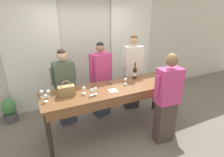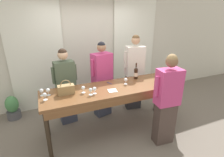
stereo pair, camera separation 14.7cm
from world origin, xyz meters
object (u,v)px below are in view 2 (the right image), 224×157
Objects in this scene: wine_glass_front_left at (91,90)px; wine_glass_center_left at (48,91)px; wine_glass_front_right at (126,80)px; potted_plant at (13,108)px; handbag at (66,89)px; guest_pink_top at (102,80)px; guest_cream_sweater at (134,73)px; tasting_bar at (114,92)px; guest_olive_jacket at (66,87)px; wine_glass_center_mid at (45,95)px; host_pouring at (167,101)px; wine_glass_front_mid at (41,91)px; wine_glass_center_right at (83,88)px; wine_bottle at (136,73)px; wine_glass_back_left at (95,89)px.

wine_glass_front_left is 0.72m from wine_glass_center_left.
potted_plant is at bearing 151.47° from wine_glass_front_right.
handbag is 1.06m from guest_pink_top.
potted_plant is (-1.07, 1.20, -0.78)m from handbag.
tasting_bar is at bearing -140.31° from guest_cream_sweater.
guest_olive_jacket is at bearing 151.08° from wine_glass_front_right.
wine_glass_center_left and wine_glass_center_mid have the same top height.
host_pouring reaches higher than wine_glass_front_right.
wine_glass_center_right is at bearing -13.11° from wine_glass_front_mid.
wine_glass_center_mid is 0.64m from wine_glass_center_right.
guest_pink_top is (1.22, 0.69, -0.18)m from wine_glass_center_mid.
handbag is (-0.87, 0.08, 0.18)m from tasting_bar.
guest_cream_sweater is at bearing 15.05° from wine_glass_center_left.
wine_glass_front_right is 0.08× the size of host_pouring.
guest_olive_jacket is 1.42m from potted_plant.
wine_glass_front_mid is 0.19m from wine_glass_center_mid.
guest_olive_jacket is 2.95× the size of potted_plant.
guest_pink_top is (-0.62, 0.41, -0.21)m from wine_bottle.
wine_bottle reaches higher than wine_glass_center_right.
wine_glass_front_mid is (-0.77, 0.29, 0.00)m from wine_glass_front_left.
guest_olive_jacket reaches higher than potted_plant.
guest_pink_top reaches higher than wine_glass_center_mid.
guest_pink_top is (0.80, 0.00, 0.02)m from guest_olive_jacket.
guest_cream_sweater is at bearing -0.00° from guest_pink_top.
potted_plant is (-0.78, 1.14, -0.78)m from wine_glass_center_left.
wine_glass_back_left is at bearing -22.12° from handbag.
wine_glass_center_left is (-0.67, 0.27, 0.00)m from wine_glass_front_left.
guest_cream_sweater reaches higher than guest_pink_top.
wine_bottle is 2.73× the size of wine_glass_front_mid.
wine_glass_center_mid is at bearing -110.40° from wine_glass_center_left.
guest_pink_top reaches higher than wine_glass_back_left.
wine_glass_front_mid is 1.37m from guest_pink_top.
wine_glass_center_left is at bearing -55.68° from potted_plant.
wine_glass_front_left is 0.74m from wine_glass_center_mid.
wine_glass_center_right is (0.68, -0.16, -0.00)m from wine_glass_front_mid.
wine_glass_front_right is 1.00× the size of wine_glass_center_right.
wine_glass_back_left reaches higher than potted_plant.
wine_glass_center_mid is at bearing -179.21° from tasting_bar.
host_pouring is (1.30, -0.66, -0.19)m from wine_glass_center_right.
host_pouring is (1.98, -0.82, -0.19)m from wine_glass_front_mid.
guest_olive_jacket is 0.90× the size of guest_cream_sweater.
wine_glass_front_left and wine_glass_front_mid have the same top height.
tasting_bar is 1.18m from wine_glass_center_left.
wine_glass_center_right is 0.08× the size of guest_olive_jacket.
host_pouring is at bearing -36.08° from potted_plant.
host_pouring is (1.94, -0.63, -0.19)m from wine_glass_center_mid.
guest_pink_top reaches higher than wine_glass_front_left.
handbag is at bearing 155.16° from host_pouring.
wine_glass_front_left is (0.38, -0.20, 0.00)m from handbag.
wine_glass_back_left is at bearing -165.58° from wine_glass_front_right.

